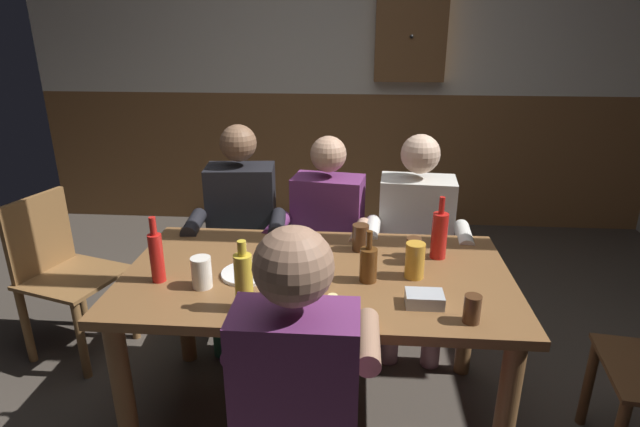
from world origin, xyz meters
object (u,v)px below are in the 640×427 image
pint_glass_1 (360,238)px  pint_glass_2 (312,281)px  bottle_0 (368,263)px  pint_glass_3 (413,251)px  bottle_1 (439,234)px  pint_glass_5 (472,309)px  person_0 (241,225)px  person_3 (299,388)px  chair_empty_near_left (62,271)px  pint_glass_0 (202,272)px  person_1 (325,233)px  plate_0 (296,249)px  condiment_caddy (424,299)px  plate_1 (248,273)px  bottle_2 (244,281)px  table_candle (333,305)px  wall_dart_cabinet (411,36)px  bottle_3 (156,256)px  dining_table (317,294)px  pint_glass_4 (415,260)px  person_2 (416,232)px

pint_glass_1 → pint_glass_2: (-0.18, -0.47, 0.01)m
bottle_0 → pint_glass_2: size_ratio=1.43×
pint_glass_3 → bottle_0: bearing=-137.7°
bottle_1 → pint_glass_5: (0.05, -0.53, -0.06)m
person_0 → pint_glass_1: person_0 is taller
person_3 → chair_empty_near_left: (-1.42, 1.10, -0.21)m
person_0 → pint_glass_0: person_0 is taller
person_0 → bottle_0: 1.03m
pint_glass_0 → pint_glass_5: (1.02, -0.18, -0.01)m
person_0 → pint_glass_2: person_0 is taller
person_0 → person_1: (0.47, -0.01, -0.03)m
pint_glass_0 → plate_0: bearing=48.5°
condiment_caddy → plate_1: (-0.71, 0.19, -0.02)m
bottle_2 → pint_glass_3: bottle_2 is taller
table_candle → bottle_1: 0.69m
pint_glass_3 → pint_glass_1: bearing=152.4°
person_3 → plate_0: (-0.12, 0.88, 0.07)m
person_3 → pint_glass_0: 0.69m
pint_glass_0 → pint_glass_5: size_ratio=1.23×
pint_glass_0 → pint_glass_2: (0.44, -0.07, 0.01)m
pint_glass_3 → bottle_1: bearing=30.5°
person_1 → chair_empty_near_left: 1.44m
plate_1 → wall_dart_cabinet: bearing=71.3°
table_candle → pint_glass_0: 0.56m
person_3 → pint_glass_5: (0.57, 0.33, 0.11)m
person_1 → pint_glass_1: person_1 is taller
person_1 → table_candle: bearing=104.3°
pint_glass_3 → pint_glass_0: bearing=-161.8°
person_0 → bottle_3: 0.84m
bottle_3 → dining_table: bearing=11.2°
bottle_0 → pint_glass_4: (0.19, 0.05, -0.00)m
dining_table → bottle_2: bearing=-126.8°
pint_glass_1 → person_3: bearing=-101.3°
pint_glass_4 → pint_glass_5: pint_glass_4 is taller
pint_glass_1 → pint_glass_3: 0.26m
person_2 → wall_dart_cabinet: 1.99m
dining_table → person_2: size_ratio=1.38×
bottle_2 → person_1: bearing=77.1°
condiment_caddy → dining_table: bearing=150.6°
dining_table → person_1: size_ratio=1.40×
pint_glass_2 → pint_glass_5: size_ratio=1.48×
condiment_caddy → bottle_1: bearing=75.9°
table_candle → pint_glass_3: pint_glass_3 is taller
dining_table → bottle_1: (0.53, 0.19, 0.22)m
dining_table → pint_glass_5: (0.57, -0.34, 0.16)m
plate_0 → pint_glass_2: 0.46m
table_candle → bottle_0: 0.30m
dining_table → pint_glass_5: size_ratio=15.71×
dining_table → bottle_2: (-0.24, -0.32, 0.22)m
chair_empty_near_left → bottle_1: 2.00m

